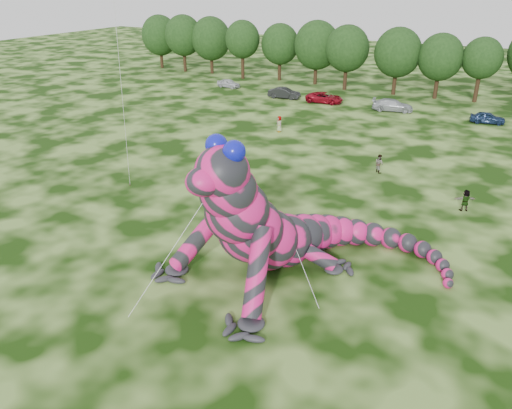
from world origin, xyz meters
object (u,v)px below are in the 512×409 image
object	(u,v)px
car_1	(284,93)
car_4	(488,118)
tree_9	(480,70)
tree_3	(243,50)
tree_8	(439,66)
car_3	(393,105)
tree_2	(211,45)
tree_0	(160,42)
inflatable_gecko	(284,196)
tree_7	(397,61)
spectator_5	(465,200)
spectator_1	(379,163)
spectator_4	(279,124)
tree_4	(280,52)
tree_5	(316,53)
car_0	(229,83)
car_2	(324,98)
tree_1	(184,43)
tree_6	(347,58)

from	to	relation	value
car_1	car_4	bearing A→B (deg)	-97.57
tree_9	tree_3	bearing A→B (deg)	-179.57
car_4	tree_8	bearing A→B (deg)	28.59
tree_9	car_3	world-z (taller)	tree_9
tree_3	tree_8	bearing A→B (deg)	-0.15
tree_8	tree_2	bearing A→B (deg)	177.38
tree_0	tree_2	world-z (taller)	tree_2
inflatable_gecko	car_1	xyz separation A→B (m)	(-19.02, 40.40, -3.67)
tree_0	car_4	size ratio (longest dim) A/B	2.42
tree_7	car_1	size ratio (longest dim) A/B	2.08
tree_8	inflatable_gecko	bearing A→B (deg)	-89.87
tree_9	tree_0	bearing A→B (deg)	178.05
tree_2	tree_8	distance (m)	38.84
tree_7	tree_9	size ratio (longest dim) A/B	1.09
tree_2	tree_9	size ratio (longest dim) A/B	1.11
car_4	spectator_5	distance (m)	26.90
tree_0	tree_8	bearing A→B (deg)	-2.56
inflatable_gecko	car_3	bearing A→B (deg)	115.18
tree_8	spectator_1	size ratio (longest dim) A/B	5.36
spectator_4	spectator_5	bearing A→B (deg)	11.53
spectator_1	tree_8	bearing A→B (deg)	-48.57
inflatable_gecko	tree_3	size ratio (longest dim) A/B	1.87
tree_3	tree_8	xyz separation A→B (m)	(31.50, -0.08, -0.25)
tree_4	spectator_5	distance (m)	52.23
tree_5	car_0	size ratio (longest dim) A/B	2.56
car_1	spectator_1	xyz separation A→B (m)	(19.96, -22.53, 0.08)
spectator_4	tree_7	bearing A→B (deg)	116.97
tree_4	car_2	xyz separation A→B (m)	(12.54, -11.69, -3.82)
tree_9	car_0	distance (m)	36.11
tree_4	tree_3	bearing A→B (deg)	-164.86
tree_1	tree_8	xyz separation A→B (m)	(44.14, -1.07, -0.43)
tree_2	spectator_4	world-z (taller)	tree_2
tree_3	tree_4	xyz separation A→B (m)	(6.08, 1.64, -0.19)
car_1	car_3	world-z (taller)	car_1
tree_0	tree_9	distance (m)	55.66
tree_2	tree_8	world-z (taller)	tree_2
tree_2	tree_6	xyz separation A→B (m)	(25.46, -2.08, -0.08)
car_4	tree_9	bearing A→B (deg)	5.35
tree_3	tree_5	xyz separation A→B (m)	(12.59, 1.37, 0.18)
tree_5	tree_6	world-z (taller)	tree_5
inflatable_gecko	tree_6	size ratio (longest dim) A/B	1.86
tree_8	car_0	bearing A→B (deg)	-165.98
tree_9	car_0	bearing A→B (deg)	-167.46
tree_6	spectator_5	xyz separation A→B (m)	(22.22, -37.19, -3.91)
tree_0	spectator_5	distance (m)	71.43
tree_8	car_1	bearing A→B (deg)	-151.76
inflatable_gecko	tree_9	world-z (taller)	inflatable_gecko
tree_2	car_0	world-z (taller)	tree_2
tree_0	spectator_1	distance (m)	62.26
tree_3	car_1	bearing A→B (deg)	-39.09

